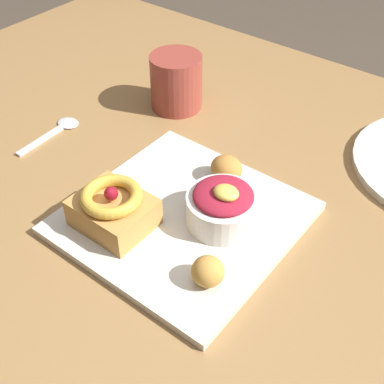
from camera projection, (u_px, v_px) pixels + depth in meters
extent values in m
cube|color=olive|center=(258.00, 211.00, 0.75)|extent=(1.55, 0.91, 0.04)
cylinder|color=olive|center=(118.00, 135.00, 1.52)|extent=(0.07, 0.07, 0.69)
cube|color=silver|center=(183.00, 218.00, 0.70)|extent=(0.29, 0.29, 0.01)
cube|color=#C68E47|center=(114.00, 212.00, 0.67)|extent=(0.10, 0.08, 0.04)
torus|color=gold|center=(111.00, 196.00, 0.65)|extent=(0.08, 0.08, 0.02)
sphere|color=maroon|center=(111.00, 194.00, 0.65)|extent=(0.02, 0.02, 0.02)
cylinder|color=white|center=(223.00, 209.00, 0.67)|extent=(0.10, 0.10, 0.04)
ellipsoid|color=#A31E33|center=(223.00, 195.00, 0.65)|extent=(0.08, 0.08, 0.02)
ellipsoid|color=#E5CC56|center=(226.00, 193.00, 0.64)|extent=(0.03, 0.03, 0.01)
ellipsoid|color=#BC7F38|center=(226.00, 169.00, 0.74)|extent=(0.05, 0.04, 0.04)
ellipsoid|color=gold|center=(208.00, 271.00, 0.60)|extent=(0.04, 0.04, 0.04)
cube|color=silver|center=(40.00, 141.00, 0.84)|extent=(0.01, 0.10, 0.00)
ellipsoid|color=silver|center=(68.00, 123.00, 0.88)|extent=(0.04, 0.03, 0.00)
cylinder|color=#993D33|center=(176.00, 82.00, 0.89)|extent=(0.09, 0.09, 0.10)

